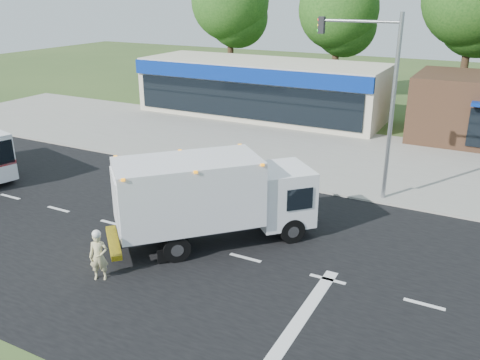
% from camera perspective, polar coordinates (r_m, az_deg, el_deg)
% --- Properties ---
extents(ground, '(120.00, 120.00, 0.00)m').
position_cam_1_polar(ground, '(17.95, 0.61, -8.77)').
color(ground, '#385123').
rests_on(ground, ground).
extents(road_asphalt, '(60.00, 14.00, 0.02)m').
position_cam_1_polar(road_asphalt, '(17.95, 0.61, -8.76)').
color(road_asphalt, black).
rests_on(road_asphalt, ground).
extents(sidewalk, '(60.00, 2.40, 0.12)m').
position_cam_1_polar(sidewalk, '(24.84, 9.32, -0.32)').
color(sidewalk, gray).
rests_on(sidewalk, ground).
extents(parking_apron, '(60.00, 9.00, 0.02)m').
position_cam_1_polar(parking_apron, '(30.13, 12.93, 3.06)').
color(parking_apron, gray).
rests_on(parking_apron, ground).
extents(lane_markings, '(55.20, 7.00, 0.01)m').
position_cam_1_polar(lane_markings, '(16.39, 2.69, -11.83)').
color(lane_markings, silver).
rests_on(lane_markings, road_asphalt).
extents(ems_box_truck, '(6.83, 6.97, 3.31)m').
position_cam_1_polar(ems_box_truck, '(18.26, -3.29, -1.63)').
color(ems_box_truck, black).
rests_on(ems_box_truck, ground).
extents(emergency_worker, '(0.72, 0.64, 1.75)m').
position_cam_1_polar(emergency_worker, '(16.96, -15.59, -8.14)').
color(emergency_worker, '#CBC087').
rests_on(emergency_worker, ground).
extents(retail_strip_mall, '(18.00, 6.20, 4.00)m').
position_cam_1_polar(retail_strip_mall, '(38.12, 2.36, 10.27)').
color(retail_strip_mall, beige).
rests_on(retail_strip_mall, ground).
extents(traffic_signal_pole, '(3.51, 0.25, 8.00)m').
position_cam_1_polar(traffic_signal_pole, '(22.39, 15.30, 9.88)').
color(traffic_signal_pole, gray).
rests_on(traffic_signal_pole, ground).
extents(background_trees, '(36.77, 7.39, 12.10)m').
position_cam_1_polar(background_trees, '(42.87, 17.97, 17.71)').
color(background_trees, '#332114').
rests_on(background_trees, ground).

